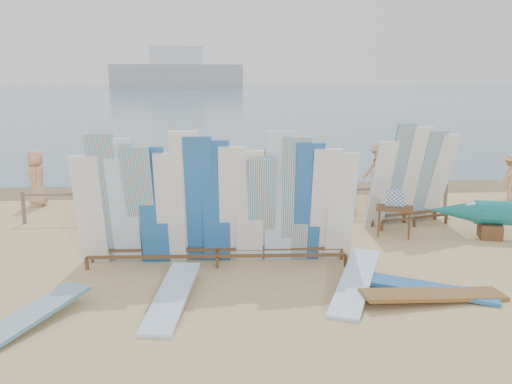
{
  "coord_description": "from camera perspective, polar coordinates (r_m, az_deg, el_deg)",
  "views": [
    {
      "loc": [
        -0.82,
        -11.95,
        3.98
      ],
      "look_at": [
        0.28,
        1.21,
        1.16
      ],
      "focal_mm": 38.0,
      "sensor_mm": 36.0,
      "label": 1
    }
  ],
  "objects": [
    {
      "name": "flat_board_a",
      "position": [
        10.02,
        -8.77,
        -11.49
      ],
      "size": [
        0.96,
        2.75,
        0.29
      ],
      "primitive_type": "cube",
      "rotation": [
        0.08,
        0.0,
        -0.15
      ],
      "color": "#9AC8F7",
      "rests_on": "ground"
    },
    {
      "name": "beachgoer_4",
      "position": [
        16.98,
        -7.69,
        1.13
      ],
      "size": [
        0.93,
        0.95,
        1.58
      ],
      "primitive_type": "imported",
      "rotation": [
        0.0,
        0.0,
        0.81
      ],
      "color": "#8C6042",
      "rests_on": "ground"
    },
    {
      "name": "flat_board_d",
      "position": [
        10.77,
        17.02,
        -10.17
      ],
      "size": [
        2.71,
        1.52,
        0.25
      ],
      "primitive_type": "cube",
      "rotation": [
        0.07,
        0.0,
        1.19
      ],
      "color": "#2360B1",
      "rests_on": "ground"
    },
    {
      "name": "beachgoer_5",
      "position": [
        17.64,
        1.35,
        1.87
      ],
      "size": [
        1.65,
        0.72,
        1.72
      ],
      "primitive_type": "imported",
      "rotation": [
        0.0,
        0.0,
        0.13
      ],
      "color": "beige",
      "rests_on": "ground"
    },
    {
      "name": "beach_chair_right",
      "position": [
        16.17,
        0.49,
        -1.16
      ],
      "size": [
        0.73,
        0.75,
        0.97
      ],
      "rotation": [
        0.0,
        0.0,
        0.22
      ],
      "color": "red",
      "rests_on": "ground"
    },
    {
      "name": "main_surfboard_rack",
      "position": [
        11.47,
        -4.22,
        -1.42
      ],
      "size": [
        5.92,
        1.05,
        2.93
      ],
      "rotation": [
        0.0,
        0.0,
        -0.05
      ],
      "color": "brown",
      "rests_on": "ground"
    },
    {
      "name": "beachgoer_10",
      "position": [
        18.59,
        13.07,
        2.25
      ],
      "size": [
        0.84,
        1.16,
        1.82
      ],
      "primitive_type": "imported",
      "rotation": [
        0.0,
        0.0,
        5.11
      ],
      "color": "#8C6042",
      "rests_on": "ground"
    },
    {
      "name": "ocean",
      "position": [
        140.0,
        -4.52,
        10.39
      ],
      "size": [
        320.0,
        240.0,
        0.02
      ],
      "primitive_type": "cube",
      "color": "slate",
      "rests_on": "ground"
    },
    {
      "name": "beachgoer_2",
      "position": [
        16.32,
        -13.27,
        0.9
      ],
      "size": [
        0.82,
        0.98,
        1.83
      ],
      "primitive_type": "imported",
      "rotation": [
        0.0,
        0.0,
        1.03
      ],
      "color": "beige",
      "rests_on": "ground"
    },
    {
      "name": "flat_board_e",
      "position": [
        9.72,
        -23.42,
        -13.16
      ],
      "size": [
        1.78,
        2.64,
        0.3
      ],
      "primitive_type": "cube",
      "rotation": [
        0.09,
        0.0,
        -0.5
      ],
      "color": "silver",
      "rests_on": "ground"
    },
    {
      "name": "fence",
      "position": [
        15.34,
        -1.59,
        -0.55
      ],
      "size": [
        12.08,
        0.08,
        0.9
      ],
      "color": "#6F5E53",
      "rests_on": "ground"
    },
    {
      "name": "beachgoer_11",
      "position": [
        19.14,
        -12.71,
        2.31
      ],
      "size": [
        1.54,
        1.34,
        1.67
      ],
      "primitive_type": "imported",
      "rotation": [
        0.0,
        0.0,
        3.79
      ],
      "color": "beige",
      "rests_on": "ground"
    },
    {
      "name": "beachgoer_0",
      "position": [
        18.21,
        -22.09,
        1.34
      ],
      "size": [
        0.54,
        0.91,
        1.74
      ],
      "primitive_type": "imported",
      "rotation": [
        0.0,
        0.0,
        4.87
      ],
      "color": "tan",
      "rests_on": "ground"
    },
    {
      "name": "side_surfboard_rack",
      "position": [
        15.15,
        16.11,
        1.32
      ],
      "size": [
        2.55,
        1.36,
        2.84
      ],
      "rotation": [
        0.0,
        0.0,
        0.28
      ],
      "color": "brown",
      "rests_on": "ground"
    },
    {
      "name": "beachgoer_7",
      "position": [
        18.55,
        3.49,
        2.19
      ],
      "size": [
        0.67,
        0.58,
        1.62
      ],
      "primitive_type": "imported",
      "rotation": [
        0.0,
        0.0,
        5.76
      ],
      "color": "#8C6042",
      "rests_on": "ground"
    },
    {
      "name": "beachgoer_9",
      "position": [
        18.35,
        12.88,
        2.18
      ],
      "size": [
        1.12,
        1.26,
        1.86
      ],
      "primitive_type": "imported",
      "rotation": [
        0.0,
        0.0,
        5.36
      ],
      "color": "tan",
      "rests_on": "ground"
    },
    {
      "name": "flat_board_b",
      "position": [
        10.57,
        10.42,
        -10.27
      ],
      "size": [
        1.62,
        2.68,
        0.43
      ],
      "primitive_type": "cube",
      "rotation": [
        0.13,
        0.0,
        -0.42
      ],
      "color": "#9AC8F7",
      "rests_on": "ground"
    },
    {
      "name": "flat_board_c",
      "position": [
        10.51,
        18.19,
        -10.82
      ],
      "size": [
        2.74,
        0.83,
        0.24
      ],
      "primitive_type": "cube",
      "rotation": [
        0.06,
        0.0,
        1.67
      ],
      "color": "brown",
      "rests_on": "ground"
    },
    {
      "name": "vendor_table",
      "position": [
        14.18,
        14.33,
        -2.95
      ],
      "size": [
        1.07,
        0.91,
        1.2
      ],
      "rotation": [
        0.0,
        0.0,
        -0.34
      ],
      "color": "brown",
      "rests_on": "ground"
    },
    {
      "name": "beachgoer_6",
      "position": [
        16.19,
        6.93,
        1.08
      ],
      "size": [
        0.47,
        0.92,
        1.84
      ],
      "primitive_type": "imported",
      "rotation": [
        0.0,
        0.0,
        1.53
      ],
      "color": "tan",
      "rests_on": "ground"
    },
    {
      "name": "wet_sand_strip",
      "position": [
        19.57,
        -2.27,
        0.32
      ],
      "size": [
        40.0,
        2.6,
        0.01
      ],
      "primitive_type": "cube",
      "color": "brown",
      "rests_on": "ground"
    },
    {
      "name": "beachgoer_extra_0",
      "position": [
        19.27,
        25.21,
        1.36
      ],
      "size": [
        1.1,
        0.74,
        1.57
      ],
      "primitive_type": "imported",
      "rotation": [
        0.0,
        0.0,
        3.49
      ],
      "color": "tan",
      "rests_on": "ground"
    },
    {
      "name": "distant_ship",
      "position": [
        192.27,
        -8.31,
        12.33
      ],
      "size": [
        45.0,
        8.0,
        14.0
      ],
      "color": "#999EA3",
      "rests_on": "ocean"
    },
    {
      "name": "beachgoer_extra_1",
      "position": [
        18.32,
        -16.65,
        1.76
      ],
      "size": [
        1.09,
        0.89,
        1.73
      ],
      "primitive_type": "imported",
      "rotation": [
        0.0,
        0.0,
        2.61
      ],
      "color": "#8C6042",
      "rests_on": "ground"
    },
    {
      "name": "stroller",
      "position": [
        16.56,
        9.19,
        -0.53
      ],
      "size": [
        0.71,
        0.87,
        1.03
      ],
      "rotation": [
        0.0,
        0.0,
        0.28
      ],
      "color": "red",
      "rests_on": "ground"
    },
    {
      "name": "ground",
      "position": [
        12.62,
        -0.8,
        -6.32
      ],
      "size": [
        160.0,
        160.0,
        0.0
      ],
      "primitive_type": "plane",
      "color": "tan",
      "rests_on": "ground"
    },
    {
      "name": "beachgoer_1",
      "position": [
        17.29,
        -12.91,
        1.16
      ],
      "size": [
        0.35,
        0.6,
        1.6
      ],
      "primitive_type": "imported",
      "rotation": [
        0.0,
        0.0,
        1.51
      ],
      "color": "#8C6042",
      "rests_on": "ground"
    },
    {
      "name": "beachgoer_8",
      "position": [
        17.41,
        12.98,
        1.26
      ],
      "size": [
        0.86,
        0.59,
        1.62
      ],
      "primitive_type": "imported",
      "rotation": [
        0.0,
        0.0,
        5.99
      ],
      "color": "beige",
      "rests_on": "ground"
    },
    {
      "name": "beach_chair_left",
      "position": [
        16.17,
        -3.96,
        -1.39
      ],
      "size": [
        0.59,
        0.61,
        0.78
      ],
      "rotation": [
        0.0,
        0.0,
        -0.23
      ],
      "color": "red",
      "rests_on": "ground"
    }
  ]
}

